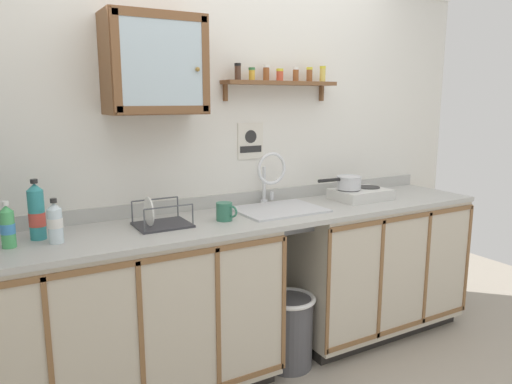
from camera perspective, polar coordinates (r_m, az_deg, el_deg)
The scene contains 17 objects.
back_wall at distance 3.07m, azimuth -3.21°, elevation 3.51°, with size 3.82×0.07×2.44m.
lower_cabinet_run at distance 2.73m, azimuth -15.18°, elevation -14.56°, with size 1.64×0.60×0.93m.
lower_cabinet_run_right at distance 3.54m, azimuth 13.55°, elevation -8.50°, with size 1.28×0.60×0.93m.
countertop at distance 2.85m, azimuth -0.27°, elevation -2.99°, with size 3.18×0.62×0.03m, color #B2B2AD.
backsplash at distance 3.08m, azimuth -2.88°, elevation -0.89°, with size 3.18×0.02×0.08m, color #B2B2AD.
sink at distance 2.98m, azimuth 2.57°, elevation -2.09°, with size 0.52×0.44×0.45m.
hot_plate_stove at distance 3.35m, azimuth 12.26°, elevation -0.24°, with size 0.37×0.27×0.08m.
saucepan at distance 3.29m, azimuth 10.85°, elevation 1.15°, with size 0.33×0.17×0.09m.
bottle_water_clear_0 at distance 2.46m, azimuth -22.61°, elevation -3.36°, with size 0.07×0.07×0.21m.
bottle_soda_green_1 at distance 2.48m, azimuth -27.26°, elevation -3.67°, with size 0.06×0.06×0.22m.
bottle_detergent_teal_2 at distance 2.55m, azimuth -24.46°, elevation -2.26°, with size 0.08×0.08×0.30m.
dish_rack at distance 2.63m, azimuth -11.26°, elevation -3.43°, with size 0.28×0.24×0.17m.
mug at distance 2.71m, azimuth -3.71°, elevation -2.31°, with size 0.09×0.12×0.10m.
wall_cabinet at distance 2.71m, azimuth -11.87°, elevation 14.49°, with size 0.52×0.30×0.52m.
spice_shelf at distance 3.13m, azimuth 2.97°, elevation 12.96°, with size 0.79×0.14×0.23m.
warning_sign at distance 3.10m, azimuth -0.66°, elevation 6.01°, with size 0.18×0.01×0.23m.
trash_bin at distance 3.08m, azimuth 3.98°, elevation -15.92°, with size 0.31×0.31×0.45m.
Camera 1 is at (-1.36, -2.06, 1.63)m, focal length 33.90 mm.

